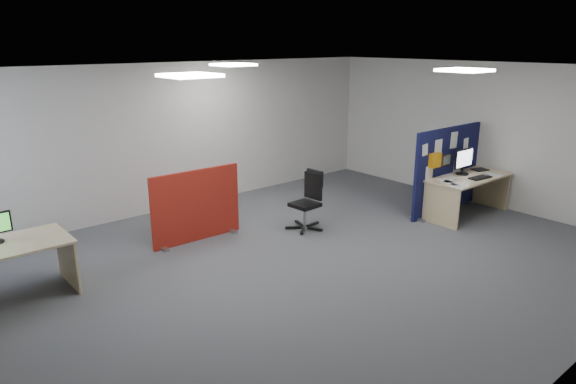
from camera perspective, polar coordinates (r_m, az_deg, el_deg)
floor at (r=7.49m, az=2.31°, el=-7.73°), size 9.00×9.00×0.00m
ceiling at (r=6.84m, az=2.58°, el=13.38°), size 9.00×7.00×0.02m
wall_back at (r=9.84m, az=-11.61°, el=6.09°), size 9.00×0.02×2.70m
wall_right at (r=10.57m, az=20.77°, el=6.06°), size 0.02×7.00×2.70m
ceiling_lights at (r=7.56m, az=0.94°, el=13.46°), size 4.10×4.10×0.04m
navy_divider at (r=9.82m, az=17.19°, el=2.36°), size 1.92×0.30×1.58m
main_desk at (r=9.80m, az=19.18°, el=0.71°), size 1.72×0.76×0.73m
monitor_main at (r=9.80m, az=18.92°, el=3.34°), size 0.54×0.22×0.47m
keyboard at (r=9.68m, az=20.56°, el=1.51°), size 0.47×0.22×0.02m
mouse at (r=9.87m, az=21.14°, el=1.74°), size 0.11×0.08×0.03m
paper_tray at (r=10.31m, az=20.54°, el=2.36°), size 0.33×0.28×0.01m
red_divider at (r=8.20m, az=-10.13°, el=-1.58°), size 1.53×0.30×1.15m
office_chair at (r=8.61m, az=2.35°, el=-0.52°), size 0.62×0.65×0.97m
desk_papers at (r=9.54m, az=18.50°, el=1.43°), size 1.40×0.83×0.00m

